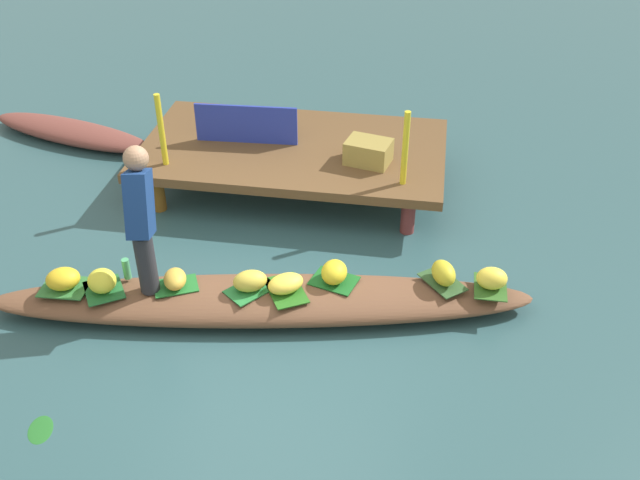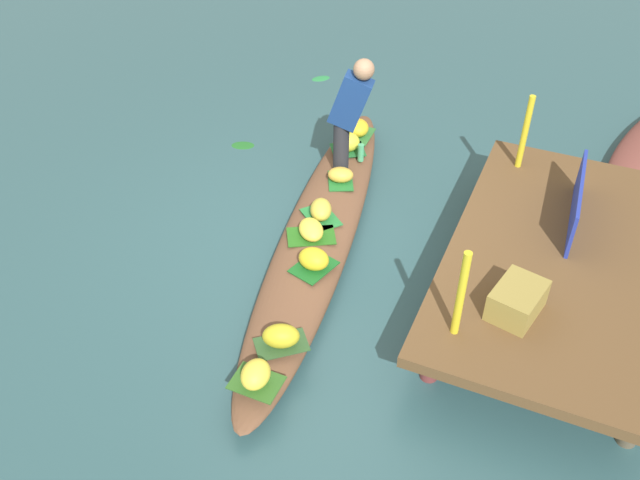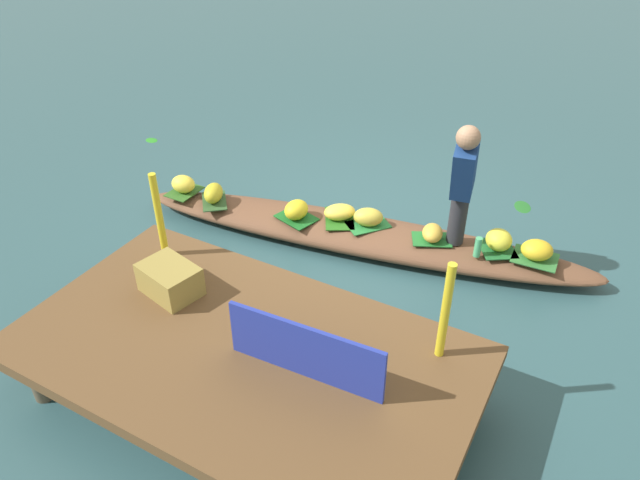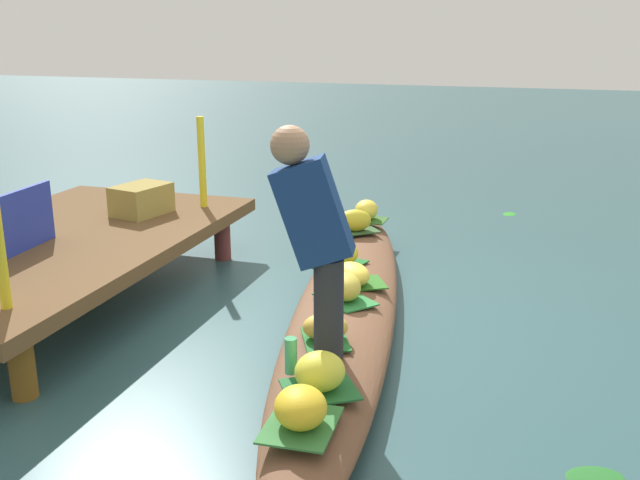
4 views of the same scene
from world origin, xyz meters
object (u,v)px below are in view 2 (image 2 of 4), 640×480
water_bottle (361,153)px  banana_bunch_5 (321,210)px  produce_crate (517,300)px  banana_bunch_2 (281,336)px  banana_bunch_3 (348,142)px  market_banner (576,202)px  banana_bunch_6 (256,374)px  vendor_boat (319,233)px  banana_bunch_1 (341,175)px  banana_bunch_4 (358,128)px  banana_bunch_7 (311,230)px  banana_bunch_0 (314,259)px  vendor_person (350,110)px

water_bottle → banana_bunch_5: bearing=0.6°
produce_crate → banana_bunch_2: bearing=-62.5°
banana_bunch_3 → market_banner: 2.48m
banana_bunch_6 → market_banner: size_ratio=0.24×
vendor_boat → market_banner: (-0.64, 2.14, 0.57)m
vendor_boat → banana_bunch_5: size_ratio=16.16×
banana_bunch_1 → banana_bunch_3: (-0.58, -0.15, 0.02)m
banana_bunch_2 → banana_bunch_4: banana_bunch_2 is taller
water_bottle → banana_bunch_1: bearing=-6.2°
banana_bunch_3 → banana_bunch_7: (1.50, 0.24, -0.02)m
vendor_boat → banana_bunch_6: bearing=0.2°
banana_bunch_4 → produce_crate: 3.17m
banana_bunch_0 → market_banner: bearing=122.4°
banana_bunch_5 → vendor_person: size_ratio=0.23×
banana_bunch_0 → banana_bunch_6: (1.31, 0.13, -0.00)m
banana_bunch_2 → market_banner: size_ratio=0.26×
banana_bunch_1 → banana_bunch_6: (2.61, 0.41, 0.02)m
banana_bunch_7 → vendor_person: vendor_person is taller
banana_bunch_2 → market_banner: market_banner is taller
banana_bunch_3 → banana_bunch_4: size_ratio=0.89×
banana_bunch_7 → banana_bunch_3: bearing=-171.0°
banana_bunch_0 → vendor_person: bearing=-169.3°
vendor_boat → banana_bunch_4: size_ratio=16.51×
produce_crate → banana_bunch_0: bearing=-93.2°
banana_bunch_1 → banana_bunch_5: size_ratio=0.90×
banana_bunch_4 → banana_bunch_7: banana_bunch_4 is taller
banana_bunch_7 → banana_bunch_6: bearing=10.9°
vendor_boat → water_bottle: bearing=171.8°
banana_bunch_5 → banana_bunch_4: bearing=-171.7°
banana_bunch_6 → produce_crate: (-1.21, 1.57, 0.26)m
banana_bunch_2 → banana_bunch_4: 3.18m
water_bottle → banana_bunch_4: bearing=-155.6°
banana_bunch_7 → banana_bunch_1: bearing=-174.5°
water_bottle → produce_crate: 2.69m
banana_bunch_3 → banana_bunch_0: bearing=13.0°
water_bottle → produce_crate: (1.84, 1.93, 0.26)m
banana_bunch_2 → banana_bunch_5: 1.62m
banana_bunch_3 → water_bottle: (0.13, 0.20, -0.01)m
vendor_person → banana_bunch_6: bearing=8.4°
banana_bunch_1 → banana_bunch_2: size_ratio=0.91×
vendor_boat → produce_crate: size_ratio=10.48×
vendor_boat → banana_bunch_6: banana_bunch_6 is taller
banana_bunch_7 → vendor_person: 1.30m
banana_bunch_3 → produce_crate: 2.92m
banana_bunch_3 → banana_bunch_6: banana_bunch_3 is taller
banana_bunch_1 → vendor_person: (-0.21, -0.00, 0.62)m
banana_bunch_7 → market_banner: (-0.85, 2.13, 0.37)m
banana_bunch_0 → banana_bunch_5: size_ratio=0.95×
banana_bunch_0 → banana_bunch_2: (0.91, 0.13, 0.00)m
vendor_boat → produce_crate: bearing=60.4°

